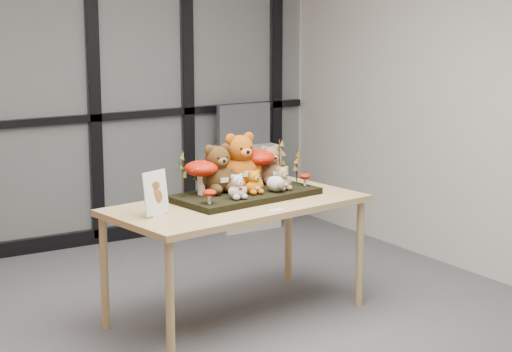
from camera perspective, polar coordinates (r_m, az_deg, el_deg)
floor at (r=5.52m, az=-4.12°, el=-10.59°), size 5.00×5.00×0.00m
room_shell at (r=5.14m, az=-4.38°, el=7.08°), size 5.00×5.00×5.00m
glass_partition at (r=7.43m, az=-13.22°, el=6.07°), size 4.90×0.06×2.78m
display_table at (r=5.82m, az=-1.21°, el=-2.25°), size 1.71×1.03×0.76m
diorama_tray at (r=5.93m, az=-0.67°, el=-1.16°), size 0.98×0.59×0.04m
bear_pooh_yellow at (r=6.01m, az=-1.01°, el=1.14°), size 0.34×0.31×0.40m
bear_brown_medium at (r=5.88m, az=-2.40°, el=0.63°), size 0.29×0.27×0.34m
bear_tan_back at (r=6.18m, az=0.86°, el=0.87°), size 0.24×0.22×0.28m
bear_small_yellow at (r=5.85m, az=-0.13°, el=-0.29°), size 0.14×0.13×0.17m
bear_white_bow at (r=5.70m, az=-1.18°, el=-0.56°), size 0.15×0.14×0.17m
bear_beige_small at (r=5.96m, az=1.64°, el=-0.06°), size 0.15×0.13×0.17m
plush_cream_hedgehog at (r=5.91m, az=1.21°, el=-0.43°), size 0.10×0.09×0.11m
mushroom_back_left at (r=5.82m, az=-3.39°, el=0.01°), size 0.22×0.22×0.24m
mushroom_back_right at (r=6.12m, az=0.11°, el=0.66°), size 0.23×0.23×0.26m
mushroom_front_left at (r=5.58m, az=-2.89°, el=-1.22°), size 0.09×0.09×0.10m
mushroom_front_right at (r=6.11m, az=3.03°, el=-0.17°), size 0.08×0.08×0.09m
sprig_green_far_left at (r=5.75m, az=-4.53°, el=0.12°), size 0.05×0.05×0.29m
sprig_green_mid_left at (r=5.88m, az=-3.60°, el=0.03°), size 0.05×0.05×0.22m
sprig_dry_far_right at (r=6.21m, az=1.45°, el=0.96°), size 0.05×0.05×0.29m
sprig_dry_mid_right at (r=6.15m, az=2.51°, el=0.60°), size 0.05×0.05×0.23m
sprig_green_centre at (r=6.00m, az=-2.24°, el=0.09°), size 0.05×0.05×0.18m
sign_holder at (r=5.46m, az=-6.19°, el=-1.21°), size 0.19×0.10×0.27m
label_card at (r=5.60m, az=1.25°, el=-2.10°), size 0.09×0.03×0.00m
cabinet at (r=8.14m, az=-0.68°, el=-0.66°), size 0.55×0.32×0.74m
monitor at (r=8.06m, az=-0.76°, el=3.18°), size 0.51×0.05×0.36m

